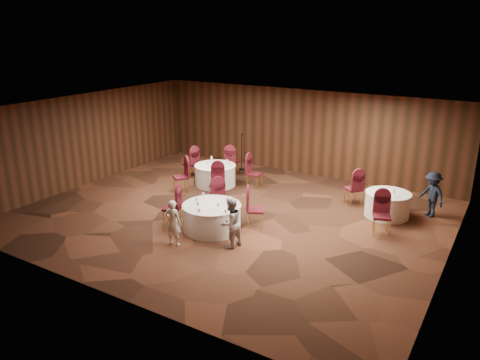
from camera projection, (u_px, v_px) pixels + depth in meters
The scene contains 15 objects.
ground at pixel (231, 215), 14.04m from camera, with size 12.00×12.00×0.00m, color black.
room_shell at pixel (230, 152), 13.42m from camera, with size 12.00×12.00×12.00m.
table_main at pixel (212, 217), 12.96m from camera, with size 1.63×1.63×0.74m.
table_left at pixel (215, 175), 16.58m from camera, with size 1.45×1.45×0.74m.
table_right at pixel (387, 204), 13.87m from camera, with size 1.32×1.32×0.74m.
chairs_main at pixel (214, 205), 13.51m from camera, with size 2.80×2.05×1.00m.
chairs_left at pixel (215, 172), 16.55m from camera, with size 3.21×3.14×1.00m.
chairs_right at pixel (367, 201), 13.77m from camera, with size 2.08×2.48×1.00m.
tabletop_main at pixel (213, 204), 12.64m from camera, with size 1.15×1.15×0.22m.
tabletop_left at pixel (215, 163), 16.45m from camera, with size 0.78×0.74×0.22m.
tabletop_right at pixel (394, 191), 13.40m from camera, with size 0.08×0.08×0.22m.
mic_stand at pixel (242, 160), 18.35m from camera, with size 0.24×0.24×1.44m.
woman_a at pixel (173, 223), 11.99m from camera, with size 0.45×0.30×1.23m, color white.
woman_b at pixel (230, 223), 11.85m from camera, with size 0.65×0.51×1.33m, color #ABACB0.
man_c at pixel (432, 194), 13.78m from camera, with size 0.89×0.51×1.38m, color black.
Camera 1 is at (6.99, -10.94, 5.44)m, focal length 35.00 mm.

